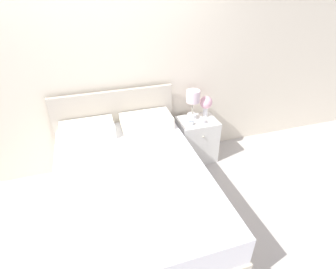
{
  "coord_description": "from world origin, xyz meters",
  "views": [
    {
      "loc": [
        -0.24,
        -2.98,
        2.26
      ],
      "look_at": [
        0.52,
        -0.57,
        0.69
      ],
      "focal_mm": 28.0,
      "sensor_mm": 36.0,
      "label": 1
    }
  ],
  "objects_px": {
    "nightstand": "(196,139)",
    "teacup": "(203,121)",
    "alarm_clock": "(191,123)",
    "table_lamp": "(193,100)",
    "flower_vase": "(206,104)",
    "bed": "(132,191)"
  },
  "relations": [
    {
      "from": "alarm_clock",
      "to": "bed",
      "type": "bearing_deg",
      "value": -143.73
    },
    {
      "from": "nightstand",
      "to": "flower_vase",
      "type": "relative_size",
      "value": 2.09
    },
    {
      "from": "table_lamp",
      "to": "nightstand",
      "type": "bearing_deg",
      "value": -58.67
    },
    {
      "from": "alarm_clock",
      "to": "table_lamp",
      "type": "bearing_deg",
      "value": 63.45
    },
    {
      "from": "nightstand",
      "to": "teacup",
      "type": "relative_size",
      "value": 4.59
    },
    {
      "from": "flower_vase",
      "to": "alarm_clock",
      "type": "bearing_deg",
      "value": -149.19
    },
    {
      "from": "table_lamp",
      "to": "flower_vase",
      "type": "bearing_deg",
      "value": -1.12
    },
    {
      "from": "bed",
      "to": "table_lamp",
      "type": "xyz_separation_m",
      "value": [
        1.0,
        0.84,
        0.52
      ]
    },
    {
      "from": "nightstand",
      "to": "teacup",
      "type": "distance_m",
      "value": 0.34
    },
    {
      "from": "table_lamp",
      "to": "teacup",
      "type": "xyz_separation_m",
      "value": [
        0.08,
        -0.16,
        -0.24
      ]
    },
    {
      "from": "teacup",
      "to": "alarm_clock",
      "type": "distance_m",
      "value": 0.17
    },
    {
      "from": "bed",
      "to": "alarm_clock",
      "type": "distance_m",
      "value": 1.17
    },
    {
      "from": "table_lamp",
      "to": "alarm_clock",
      "type": "height_order",
      "value": "table_lamp"
    },
    {
      "from": "nightstand",
      "to": "flower_vase",
      "type": "xyz_separation_m",
      "value": [
        0.14,
        0.08,
        0.49
      ]
    },
    {
      "from": "teacup",
      "to": "alarm_clock",
      "type": "xyz_separation_m",
      "value": [
        -0.17,
        -0.01,
        0.01
      ]
    },
    {
      "from": "bed",
      "to": "table_lamp",
      "type": "relative_size",
      "value": 5.27
    },
    {
      "from": "nightstand",
      "to": "teacup",
      "type": "xyz_separation_m",
      "value": [
        0.03,
        -0.08,
        0.33
      ]
    },
    {
      "from": "nightstand",
      "to": "alarm_clock",
      "type": "relative_size",
      "value": 8.74
    },
    {
      "from": "alarm_clock",
      "to": "teacup",
      "type": "bearing_deg",
      "value": 2.24
    },
    {
      "from": "bed",
      "to": "teacup",
      "type": "height_order",
      "value": "bed"
    },
    {
      "from": "flower_vase",
      "to": "teacup",
      "type": "height_order",
      "value": "flower_vase"
    },
    {
      "from": "table_lamp",
      "to": "teacup",
      "type": "height_order",
      "value": "table_lamp"
    }
  ]
}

